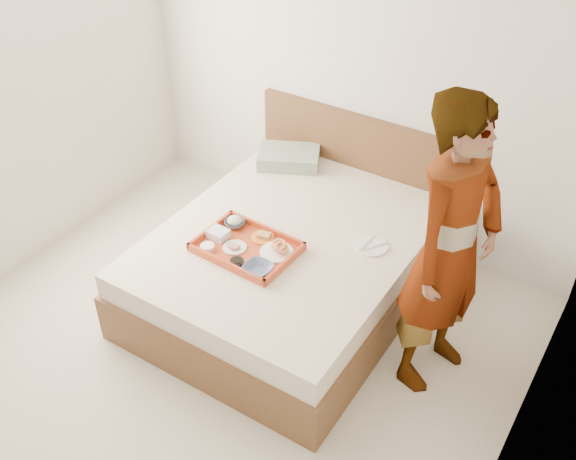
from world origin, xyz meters
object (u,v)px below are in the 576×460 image
Objects in this scene: bed at (290,265)px; tray at (247,247)px; person at (451,250)px; dinner_plate at (371,246)px.

bed is 3.28× the size of tray.
bed is 1.08× the size of person.
person reaches higher than tray.
bed is 1.26m from person.
dinner_plate is at bearing 79.83° from person.
person is (0.57, -0.25, 0.39)m from dinner_plate.
tray is 0.79m from dinner_plate.
person is (1.07, -0.08, 0.66)m from bed.
bed is at bearing -161.28° from dinner_plate.
bed is 0.60m from dinner_plate.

